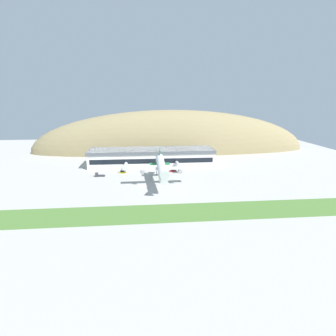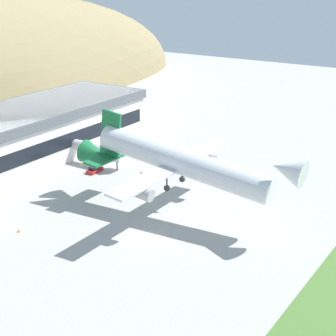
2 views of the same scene
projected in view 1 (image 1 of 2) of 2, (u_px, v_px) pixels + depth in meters
ground_plane at (143, 186)px, 151.43m from camera, size 375.36×375.36×0.00m
grass_strip_foreground at (143, 214)px, 114.80m from camera, size 337.83×19.41×0.08m
hill_backdrop at (171, 151)px, 253.13m from camera, size 260.80×53.64×77.25m
terminal_building at (152, 156)px, 197.34m from camera, size 93.14×23.04×12.30m
jetway_0 at (125, 166)px, 179.24m from camera, size 3.38×12.34×5.43m
jetway_1 at (178, 165)px, 181.36m from camera, size 3.38×14.56×5.43m
cargo_airplane at (161, 167)px, 150.02m from camera, size 36.36×46.56×12.54m
service_car_0 at (173, 171)px, 180.85m from camera, size 4.32×2.10×1.41m
service_car_1 at (123, 172)px, 177.20m from camera, size 4.59×1.95×1.54m
fuel_truck at (100, 174)px, 169.19m from camera, size 6.09×2.30×3.07m
traffic_cone_0 at (127, 176)px, 169.96m from camera, size 0.52×0.52×0.58m
traffic_cone_1 at (182, 175)px, 172.47m from camera, size 0.52×0.52×0.58m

